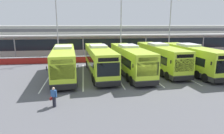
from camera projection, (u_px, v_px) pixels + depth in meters
name	position (u px, v px, depth m)	size (l,w,h in m)	color
ground_plane	(144.00, 87.00, 20.79)	(200.00, 200.00, 0.00)	#56565B
terminal_building	(110.00, 39.00, 46.15)	(70.00, 13.00, 6.00)	beige
red_barrier_wall	(119.00, 58.00, 34.69)	(60.00, 0.40, 1.10)	maroon
coach_bus_leftmost	(64.00, 63.00, 24.50)	(3.59, 12.29, 3.78)	#B7DB2D
coach_bus_left_centre	(99.00, 61.00, 25.49)	(3.59, 12.29, 3.78)	#B7DB2D
coach_bus_centre	(130.00, 61.00, 25.63)	(3.59, 12.29, 3.78)	#B7DB2D
coach_bus_right_centre	(160.00, 58.00, 27.57)	(3.59, 12.29, 3.78)	#B7DB2D
coach_bus_rightmost	(191.00, 59.00, 26.78)	(3.59, 12.29, 3.78)	#B7DB2D
bay_stripe_far_west	(50.00, 76.00, 25.14)	(0.14, 13.00, 0.01)	silver
bay_stripe_west	(83.00, 75.00, 25.72)	(0.14, 13.00, 0.01)	silver
bay_stripe_mid_west	(115.00, 74.00, 26.30)	(0.14, 13.00, 0.01)	silver
bay_stripe_centre	(146.00, 73.00, 26.88)	(0.14, 13.00, 0.01)	silver
bay_stripe_mid_east	(175.00, 72.00, 27.46)	(0.14, 13.00, 0.01)	silver
bay_stripe_east	(203.00, 71.00, 28.04)	(0.14, 13.00, 0.01)	silver
pedestrian_with_handbag	(54.00, 96.00, 15.81)	(0.62, 0.51, 1.62)	black
lamp_post_west	(57.00, 25.00, 34.26)	(3.24, 0.28, 11.00)	#9E9EA3
lamp_post_centre	(121.00, 25.00, 35.10)	(3.24, 0.28, 11.00)	#9E9EA3
lamp_post_east	(170.00, 24.00, 37.31)	(3.24, 0.28, 11.00)	#9E9EA3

